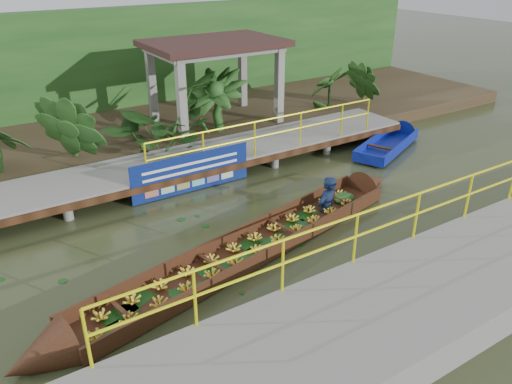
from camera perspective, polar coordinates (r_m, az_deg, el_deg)
ground at (r=11.45m, az=-2.63°, el=-4.73°), size 80.00×80.00×0.00m
land_strip at (r=17.71m, az=-15.00°, el=6.55°), size 30.00×8.00×0.45m
far_dock at (r=14.02m, az=-9.66°, el=3.08°), size 16.00×2.06×1.66m
near_dock at (r=9.16m, az=16.73°, el=-12.51°), size 18.00×2.40×1.73m
pavilion at (r=17.09m, az=-4.80°, el=15.66°), size 4.40×3.00×3.00m
foliage_backdrop at (r=19.58m, az=-18.03°, el=13.40°), size 30.00×0.80×4.00m
vendor_boat at (r=10.81m, az=0.78°, el=-5.24°), size 10.15×3.08×2.21m
moored_blue_boat at (r=17.45m, az=15.75°, el=5.94°), size 3.78×2.34×0.89m
blue_banner at (r=13.25m, az=-7.35°, el=2.22°), size 3.36×0.04×1.05m
tropical_plants at (r=16.25m, az=-5.27°, el=9.42°), size 14.28×1.28×1.60m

